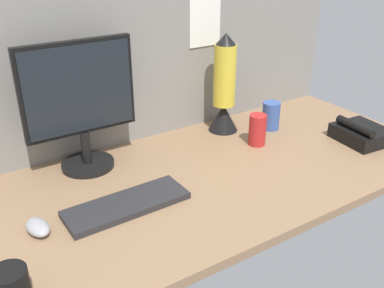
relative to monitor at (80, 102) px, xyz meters
The scene contains 10 objects.
ground_plane 46.11cm from the monitor, 40.63° to the right, with size 180.00×80.00×3.00cm, color #8C6B4C.
cubicle_wall_back 34.59cm from the monitor, 22.88° to the left, with size 180.00×5.50×74.64cm.
monitor is the anchor object (origin of this frame).
keyboard 38.32cm from the monitor, 88.89° to the right, with size 37.00×13.00×2.00cm, color #262628.
mouse 43.80cm from the monitor, 130.81° to the right, with size 5.60×9.60×3.40cm, color #99999E.
mug_black_travel 65.57cm from the monitor, 125.26° to the right, with size 8.16×8.16×8.98cm.
mug_ceramic_blue 78.08cm from the monitor, ahead, with size 7.13×7.13×11.42cm.
mug_red_plastic 66.09cm from the monitor, 17.01° to the right, with size 6.57×6.57×12.01cm.
lava_lamp 58.53cm from the monitor, ahead, with size 12.09×12.09×39.57cm.
desk_phone 106.02cm from the monitor, 21.58° to the right, with size 18.65×20.46×8.80cm.
Camera 1 is at (-71.09, -107.38, 73.97)cm, focal length 40.99 mm.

